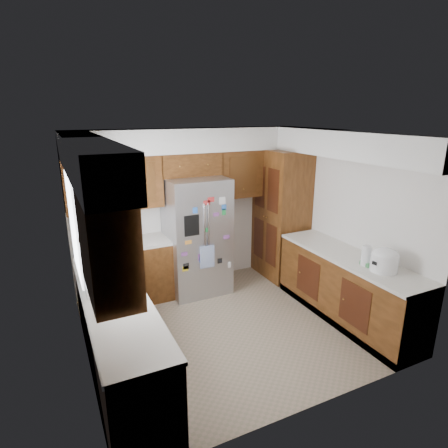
% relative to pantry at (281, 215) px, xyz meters
% --- Properties ---
extents(floor, '(3.60, 3.60, 0.00)m').
position_rel_pantry_xyz_m(floor, '(-1.50, -1.15, -1.07)').
color(floor, gray).
rests_on(floor, ground).
extents(room_shell, '(3.64, 3.24, 2.52)m').
position_rel_pantry_xyz_m(room_shell, '(-1.61, -0.79, 0.75)').
color(room_shell, white).
rests_on(room_shell, ground).
extents(left_counter_run, '(1.36, 3.20, 0.92)m').
position_rel_pantry_xyz_m(left_counter_run, '(-2.86, -1.12, -0.65)').
color(left_counter_run, '#41240C').
rests_on(left_counter_run, ground).
extents(right_counter_run, '(0.63, 2.25, 0.92)m').
position_rel_pantry_xyz_m(right_counter_run, '(0.00, -1.62, -0.65)').
color(right_counter_run, '#41240C').
rests_on(right_counter_run, ground).
extents(pantry, '(0.60, 0.90, 2.15)m').
position_rel_pantry_xyz_m(pantry, '(0.00, 0.00, 0.00)').
color(pantry, '#41240C').
rests_on(pantry, ground).
extents(fridge, '(0.90, 0.79, 1.80)m').
position_rel_pantry_xyz_m(fridge, '(-1.50, 0.05, -0.17)').
color(fridge, '#939398').
rests_on(fridge, ground).
extents(bridge_cabinet, '(0.96, 0.34, 0.35)m').
position_rel_pantry_xyz_m(bridge_cabinet, '(-1.50, 0.28, 0.90)').
color(bridge_cabinet, '#41240C').
rests_on(bridge_cabinet, fridge).
extents(fridge_top_items, '(0.88, 0.31, 0.26)m').
position_rel_pantry_xyz_m(fridge_top_items, '(-1.51, 0.27, 1.20)').
color(fridge_top_items, '#2037B3').
rests_on(fridge_top_items, bridge_cabinet).
extents(sink_assembly, '(0.52, 0.70, 0.37)m').
position_rel_pantry_xyz_m(sink_assembly, '(-3.00, -1.05, -0.09)').
color(sink_assembly, white).
rests_on(sink_assembly, left_counter_run).
extents(left_counter_clutter, '(0.33, 0.77, 0.38)m').
position_rel_pantry_xyz_m(left_counter_clutter, '(-2.94, -0.29, -0.02)').
color(left_counter_clutter, black).
rests_on(left_counter_clutter, left_counter_run).
extents(rice_cooker, '(0.33, 0.32, 0.28)m').
position_rel_pantry_xyz_m(rice_cooker, '(-0.00, -2.17, -0.01)').
color(rice_cooker, white).
rests_on(rice_cooker, right_counter_run).
extents(paper_towel, '(0.11, 0.11, 0.25)m').
position_rel_pantry_xyz_m(paper_towel, '(-0.07, -1.95, -0.03)').
color(paper_towel, white).
rests_on(paper_towel, right_counter_run).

